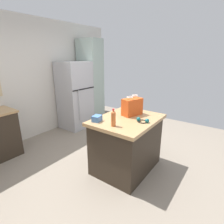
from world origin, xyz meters
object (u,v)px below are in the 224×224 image
object	(u,v)px
small_box	(97,118)
ear_defenders	(143,121)
refrigerator	(75,95)
shopping_bag	(132,107)
kitchen_island	(127,144)
bottle	(113,118)
tall_cabinet	(91,82)

from	to	relation	value
small_box	ear_defenders	distance (m)	0.69
refrigerator	shopping_bag	size ratio (longest dim) A/B	4.60
kitchen_island	bottle	bearing A→B (deg)	-178.56
small_box	ear_defenders	xyz separation A→B (m)	(0.38, -0.57, -0.02)
small_box	ear_defenders	bearing A→B (deg)	-56.37
kitchen_island	ear_defenders	world-z (taller)	ear_defenders
shopping_bag	bottle	size ratio (longest dim) A/B	1.46
kitchen_island	tall_cabinet	size ratio (longest dim) A/B	0.50
small_box	tall_cabinet	bearing A→B (deg)	44.37
kitchen_island	ear_defenders	size ratio (longest dim) A/B	5.72
tall_cabinet	ear_defenders	size ratio (longest dim) A/B	11.54
ear_defenders	kitchen_island	bearing A→B (deg)	89.68
shopping_bag	ear_defenders	bearing A→B (deg)	-123.33
refrigerator	ear_defenders	distance (m)	2.52
tall_cabinet	small_box	distance (m)	2.58
refrigerator	bottle	bearing A→B (deg)	-120.18
kitchen_island	bottle	xyz separation A→B (m)	(-0.39, -0.01, 0.56)
kitchen_island	small_box	size ratio (longest dim) A/B	7.85
refrigerator	tall_cabinet	size ratio (longest dim) A/B	0.75
kitchen_island	shopping_bag	size ratio (longest dim) A/B	3.04
shopping_bag	kitchen_island	bearing A→B (deg)	-171.66
kitchen_island	refrigerator	distance (m)	2.30
kitchen_island	tall_cabinet	xyz separation A→B (m)	(1.46, 2.10, 0.69)
ear_defenders	tall_cabinet	bearing A→B (deg)	58.46
shopping_bag	bottle	bearing A→B (deg)	-176.25
small_box	shopping_bag	bearing A→B (deg)	-25.34
refrigerator	ear_defenders	xyz separation A→B (m)	(-0.84, -2.38, 0.07)
shopping_bag	bottle	distance (m)	0.59
small_box	refrigerator	bearing A→B (deg)	55.91
tall_cabinet	ear_defenders	xyz separation A→B (m)	(-1.46, -2.38, -0.22)
tall_cabinet	shopping_bag	size ratio (longest dim) A/B	6.13
shopping_bag	bottle	xyz separation A→B (m)	(-0.59, -0.04, -0.03)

